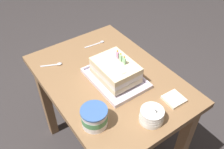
{
  "coord_description": "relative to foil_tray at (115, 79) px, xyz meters",
  "views": [
    {
      "loc": [
        0.85,
        -0.57,
        1.71
      ],
      "look_at": [
        0.02,
        0.01,
        0.79
      ],
      "focal_mm": 39.35,
      "sensor_mm": 36.0,
      "label": 1
    }
  ],
  "objects": [
    {
      "name": "serving_spoon_by_bowls",
      "position": [
        -0.31,
        -0.21,
        -0.0
      ],
      "size": [
        0.07,
        0.12,
        0.01
      ],
      "color": "silver",
      "rests_on": "dining_table"
    },
    {
      "name": "ice_cream_tub",
      "position": [
        0.19,
        -0.26,
        0.04
      ],
      "size": [
        0.13,
        0.13,
        0.1
      ],
      "color": "white",
      "rests_on": "dining_table"
    },
    {
      "name": "napkin_pile",
      "position": [
        0.3,
        0.16,
        0.0
      ],
      "size": [
        0.1,
        0.1,
        0.02
      ],
      "color": "silver",
      "rests_on": "dining_table"
    },
    {
      "name": "serving_spoon_near_tray",
      "position": [
        -0.35,
        0.12,
        -0.0
      ],
      "size": [
        0.03,
        0.14,
        0.01
      ],
      "color": "silver",
      "rests_on": "dining_table"
    },
    {
      "name": "dining_table",
      "position": [
        -0.04,
        -0.02,
        -0.15
      ],
      "size": [
        0.94,
        0.67,
        0.76
      ],
      "color": "olive",
      "rests_on": "ground_plane"
    },
    {
      "name": "bowl_stack",
      "position": [
        0.33,
        -0.03,
        0.03
      ],
      "size": [
        0.12,
        0.12,
        0.11
      ],
      "color": "white",
      "rests_on": "dining_table"
    },
    {
      "name": "birthday_cake",
      "position": [
        0.0,
        0.0,
        0.07
      ],
      "size": [
        0.24,
        0.18,
        0.15
      ],
      "color": "beige",
      "rests_on": "foil_tray"
    },
    {
      "name": "foil_tray",
      "position": [
        0.0,
        0.0,
        0.0
      ],
      "size": [
        0.35,
        0.25,
        0.02
      ],
      "color": "silver",
      "rests_on": "dining_table"
    }
  ]
}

